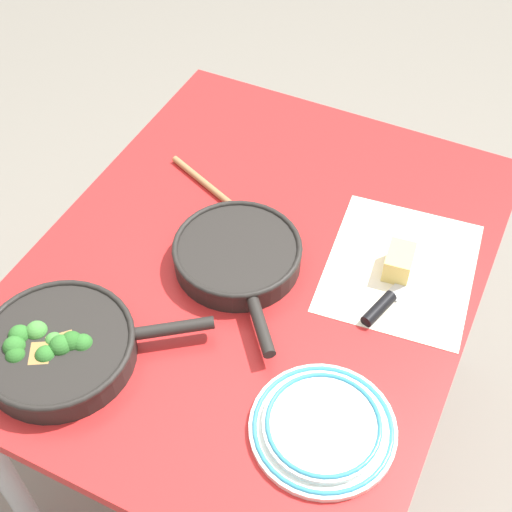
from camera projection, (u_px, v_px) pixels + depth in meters
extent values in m
plane|color=slate|center=(256.00, 432.00, 1.98)|extent=(14.00, 14.00, 0.00)
cube|color=red|center=(256.00, 267.00, 1.45)|extent=(1.09, 0.87, 0.03)
cylinder|color=#BCBCC1|center=(461.00, 277.00, 1.91)|extent=(0.05, 0.05, 0.69)
cylinder|color=#BCBCC1|center=(3.00, 472.00, 1.54)|extent=(0.05, 0.05, 0.69)
cylinder|color=#BCBCC1|center=(214.00, 193.00, 2.12)|extent=(0.05, 0.05, 0.69)
cylinder|color=black|center=(59.00, 349.00, 1.27)|extent=(0.28, 0.28, 0.05)
torus|color=black|center=(56.00, 341.00, 1.25)|extent=(0.28, 0.28, 0.01)
cylinder|color=black|center=(175.00, 328.00, 1.29)|extent=(0.10, 0.13, 0.02)
cylinder|color=#205218|center=(19.00, 364.00, 1.26)|extent=(0.01, 0.01, 0.02)
sphere|color=#286023|center=(16.00, 357.00, 1.24)|extent=(0.04, 0.04, 0.04)
cylinder|color=#357027|center=(57.00, 348.00, 1.28)|extent=(0.01, 0.01, 0.02)
sphere|color=#428438|center=(54.00, 341.00, 1.26)|extent=(0.03, 0.03, 0.03)
cylinder|color=#245B1C|center=(49.00, 363.00, 1.26)|extent=(0.01, 0.01, 0.02)
sphere|color=#2D6B28|center=(46.00, 356.00, 1.24)|extent=(0.04, 0.04, 0.04)
cylinder|color=#245B1C|center=(23.00, 344.00, 1.28)|extent=(0.01, 0.01, 0.02)
sphere|color=#2D6B28|center=(20.00, 336.00, 1.27)|extent=(0.04, 0.04, 0.04)
cylinder|color=#245B1C|center=(85.00, 352.00, 1.27)|extent=(0.01, 0.01, 0.02)
sphere|color=#2D6B28|center=(83.00, 344.00, 1.26)|extent=(0.04, 0.04, 0.04)
cylinder|color=#205218|center=(75.00, 350.00, 1.28)|extent=(0.01, 0.01, 0.02)
sphere|color=#286023|center=(72.00, 342.00, 1.26)|extent=(0.04, 0.04, 0.04)
cylinder|color=#245B1C|center=(18.00, 355.00, 1.27)|extent=(0.01, 0.01, 0.02)
sphere|color=#2D6B28|center=(15.00, 347.00, 1.25)|extent=(0.04, 0.04, 0.04)
cylinder|color=#245B1C|center=(64.00, 355.00, 1.27)|extent=(0.01, 0.01, 0.02)
sphere|color=#2D6B28|center=(61.00, 346.00, 1.25)|extent=(0.04, 0.04, 0.04)
cylinder|color=#357027|center=(40.00, 340.00, 1.29)|extent=(0.01, 0.01, 0.02)
sphere|color=#428438|center=(37.00, 332.00, 1.27)|extent=(0.04, 0.04, 0.04)
cube|color=olive|center=(78.00, 376.00, 1.24)|extent=(0.03, 0.04, 0.02)
cube|color=#9E703D|center=(93.00, 363.00, 1.25)|extent=(0.04, 0.04, 0.03)
cube|color=#9E703D|center=(42.00, 359.00, 1.25)|extent=(0.06, 0.05, 0.04)
cube|color=#AD7F4C|center=(65.00, 366.00, 1.25)|extent=(0.04, 0.04, 0.03)
cube|color=#9E703D|center=(63.00, 347.00, 1.27)|extent=(0.06, 0.06, 0.04)
cube|color=#9E703D|center=(47.00, 389.00, 1.22)|extent=(0.05, 0.05, 0.04)
cylinder|color=black|center=(237.00, 255.00, 1.42)|extent=(0.25, 0.25, 0.05)
torus|color=black|center=(237.00, 247.00, 1.40)|extent=(0.26, 0.26, 0.01)
cylinder|color=black|center=(261.00, 327.00, 1.29)|extent=(0.11, 0.10, 0.02)
cylinder|color=#E5CC60|center=(238.00, 257.00, 1.43)|extent=(0.21, 0.21, 0.02)
cylinder|color=#996B42|center=(217.00, 193.00, 1.57)|extent=(0.13, 0.29, 0.02)
ellipsoid|color=#996B42|center=(270.00, 236.00, 1.48)|extent=(0.06, 0.07, 0.02)
cube|color=silver|center=(400.00, 267.00, 1.43)|extent=(0.37, 0.32, 0.00)
cube|color=silver|center=(420.00, 268.00, 1.43)|extent=(0.20, 0.08, 0.01)
cylinder|color=black|center=(379.00, 309.00, 1.35)|extent=(0.09, 0.05, 0.02)
cube|color=#EACC66|center=(399.00, 262.00, 1.41)|extent=(0.08, 0.06, 0.05)
cylinder|color=silver|center=(323.00, 429.00, 1.19)|extent=(0.25, 0.25, 0.01)
torus|color=teal|center=(323.00, 427.00, 1.19)|extent=(0.24, 0.24, 0.01)
cylinder|color=silver|center=(323.00, 425.00, 1.18)|extent=(0.20, 0.20, 0.01)
torus|color=teal|center=(323.00, 423.00, 1.18)|extent=(0.19, 0.19, 0.01)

